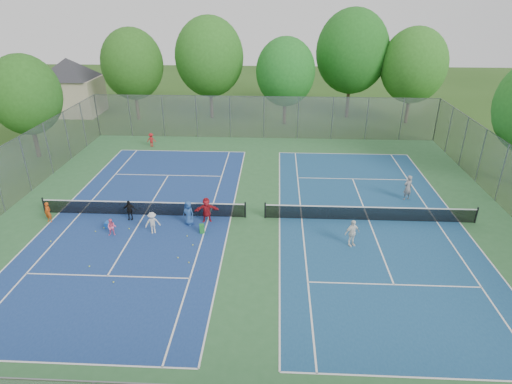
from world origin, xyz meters
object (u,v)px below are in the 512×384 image
net_right (369,214)px  instructor (408,188)px  net_left (144,209)px  ball_crate (109,225)px  ball_hopper (202,229)px

net_right → instructor: instructor is taller
net_left → instructor: instructor is taller
ball_crate → instructor: bearing=14.0°
net_left → ball_hopper: size_ratio=23.48×
ball_hopper → ball_crate: bearing=176.0°
net_left → ball_hopper: net_left is taller
instructor → ball_crate: bearing=-9.7°
ball_hopper → instructor: bearing=21.2°
net_left → net_right: size_ratio=1.00×
net_left → instructor: 17.34m
net_right → ball_hopper: net_right is taller
ball_hopper → net_right: bearing=11.2°
ball_hopper → net_left: bearing=153.5°
ball_crate → ball_hopper: bearing=-4.0°
ball_crate → ball_hopper: size_ratio=0.72×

